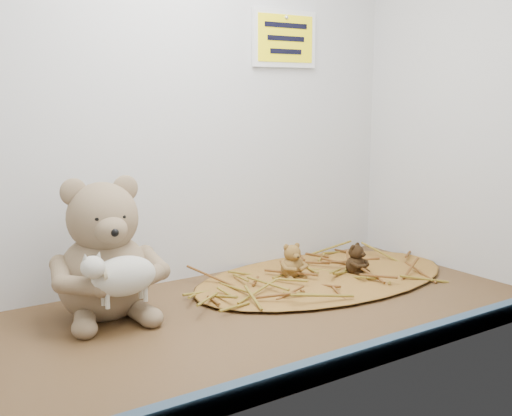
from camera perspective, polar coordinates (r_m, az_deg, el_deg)
alcove_shell at (r=124.35cm, az=-3.08°, el=11.44°), size 120.40×60.20×90.40cm
front_rail at (r=102.43cm, az=8.47°, el=-13.21°), size 119.28×2.20×3.60cm
straw_bed at (r=148.87cm, az=6.03°, el=-6.09°), size 65.55×38.06×1.27cm
main_teddy at (r=124.34cm, az=-13.44°, el=-3.47°), size 24.36×25.41×26.98cm
toy_lamb at (r=116.42cm, az=-11.67°, el=-5.95°), size 15.53×9.48×10.03cm
mini_teddy_tan at (r=145.62cm, az=3.21°, el=-4.55°), size 7.11×7.42×7.87cm
mini_teddy_brown at (r=150.12cm, az=8.83°, el=-4.35°), size 7.69×7.86×7.14cm
wall_sign at (r=158.53cm, az=2.55°, el=14.81°), size 16.00×1.20×11.00cm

